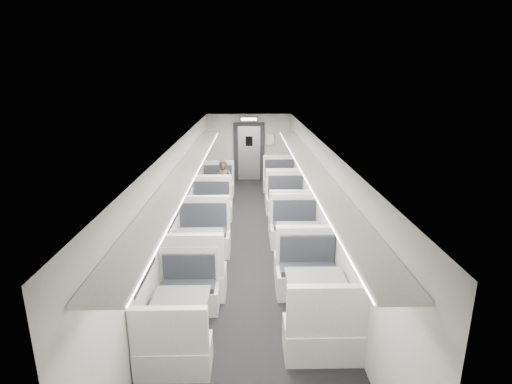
{
  "coord_description": "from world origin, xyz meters",
  "views": [
    {
      "loc": [
        -0.02,
        -8.34,
        3.72
      ],
      "look_at": [
        0.15,
        0.54,
        1.11
      ],
      "focal_mm": 28.0,
      "sensor_mm": 36.0,
      "label": 1
    }
  ],
  "objects_px": {
    "booth_right_a": "(281,185)",
    "booth_left_a": "(216,191)",
    "vestibule_door": "(249,152)",
    "exit_sign": "(249,119)",
    "booth_right_b": "(288,208)",
    "booth_right_c": "(298,243)",
    "booth_left_c": "(198,253)",
    "passenger": "(224,185)",
    "booth_left_b": "(209,216)",
    "booth_left_d": "(182,315)",
    "booth_right_d": "(315,298)"
  },
  "relations": [
    {
      "from": "booth_right_a",
      "to": "booth_left_a",
      "type": "bearing_deg",
      "value": -165.6
    },
    {
      "from": "booth_right_d",
      "to": "exit_sign",
      "type": "distance_m",
      "value": 8.58
    },
    {
      "from": "passenger",
      "to": "booth_left_d",
      "type": "bearing_deg",
      "value": -77.71
    },
    {
      "from": "booth_right_b",
      "to": "exit_sign",
      "type": "distance_m",
      "value": 4.49
    },
    {
      "from": "booth_right_b",
      "to": "exit_sign",
      "type": "xyz_separation_m",
      "value": [
        -1.0,
        3.95,
        1.89
      ]
    },
    {
      "from": "booth_right_d",
      "to": "vestibule_door",
      "type": "bearing_deg",
      "value": 96.48
    },
    {
      "from": "booth_right_a",
      "to": "vestibule_door",
      "type": "relative_size",
      "value": 1.03
    },
    {
      "from": "booth_right_a",
      "to": "passenger",
      "type": "height_order",
      "value": "passenger"
    },
    {
      "from": "booth_right_a",
      "to": "booth_right_d",
      "type": "height_order",
      "value": "booth_right_d"
    },
    {
      "from": "booth_left_d",
      "to": "exit_sign",
      "type": "distance_m",
      "value": 8.94
    },
    {
      "from": "booth_left_a",
      "to": "exit_sign",
      "type": "relative_size",
      "value": 3.29
    },
    {
      "from": "vestibule_door",
      "to": "exit_sign",
      "type": "distance_m",
      "value": 1.33
    },
    {
      "from": "booth_left_b",
      "to": "booth_right_c",
      "type": "distance_m",
      "value": 2.66
    },
    {
      "from": "booth_right_d",
      "to": "exit_sign",
      "type": "height_order",
      "value": "exit_sign"
    },
    {
      "from": "booth_right_a",
      "to": "booth_left_d",
      "type": "bearing_deg",
      "value": -106.03
    },
    {
      "from": "booth_left_a",
      "to": "booth_right_b",
      "type": "bearing_deg",
      "value": -40.75
    },
    {
      "from": "booth_left_c",
      "to": "booth_right_a",
      "type": "distance_m",
      "value": 5.36
    },
    {
      "from": "booth_left_d",
      "to": "exit_sign",
      "type": "xyz_separation_m",
      "value": [
        1.0,
        8.67,
        1.93
      ]
    },
    {
      "from": "booth_right_b",
      "to": "booth_right_c",
      "type": "xyz_separation_m",
      "value": [
        0.0,
        -2.25,
        -0.0
      ]
    },
    {
      "from": "booth_left_b",
      "to": "booth_left_c",
      "type": "height_order",
      "value": "booth_left_c"
    },
    {
      "from": "booth_left_a",
      "to": "passenger",
      "type": "xyz_separation_m",
      "value": [
        0.27,
        -0.57,
        0.36
      ]
    },
    {
      "from": "booth_left_a",
      "to": "exit_sign",
      "type": "distance_m",
      "value": 3.1
    },
    {
      "from": "booth_left_c",
      "to": "booth_right_c",
      "type": "height_order",
      "value": "booth_left_c"
    },
    {
      "from": "passenger",
      "to": "booth_right_d",
      "type": "bearing_deg",
      "value": -57.68
    },
    {
      "from": "booth_right_c",
      "to": "booth_right_b",
      "type": "bearing_deg",
      "value": 90.0
    },
    {
      "from": "booth_right_a",
      "to": "booth_right_c",
      "type": "xyz_separation_m",
      "value": [
        0.0,
        -4.49,
        0.0
      ]
    },
    {
      "from": "booth_left_b",
      "to": "booth_right_a",
      "type": "distance_m",
      "value": 3.39
    },
    {
      "from": "booth_left_a",
      "to": "booth_left_d",
      "type": "xyz_separation_m",
      "value": [
        0.0,
        -6.45,
        -0.02
      ]
    },
    {
      "from": "booth_right_a",
      "to": "vestibule_door",
      "type": "height_order",
      "value": "vestibule_door"
    },
    {
      "from": "vestibule_door",
      "to": "booth_left_b",
      "type": "bearing_deg",
      "value": -101.44
    },
    {
      "from": "booth_right_d",
      "to": "passenger",
      "type": "xyz_separation_m",
      "value": [
        -1.73,
        5.52,
        0.33
      ]
    },
    {
      "from": "booth_left_a",
      "to": "exit_sign",
      "type": "bearing_deg",
      "value": 65.81
    },
    {
      "from": "booth_left_d",
      "to": "passenger",
      "type": "xyz_separation_m",
      "value": [
        0.27,
        5.88,
        0.37
      ]
    },
    {
      "from": "booth_left_b",
      "to": "booth_left_d",
      "type": "xyz_separation_m",
      "value": [
        0.0,
        -4.22,
        -0.03
      ]
    },
    {
      "from": "booth_right_d",
      "to": "booth_right_b",
      "type": "bearing_deg",
      "value": 90.0
    },
    {
      "from": "booth_right_d",
      "to": "exit_sign",
      "type": "relative_size",
      "value": 3.55
    },
    {
      "from": "booth_right_a",
      "to": "booth_right_c",
      "type": "distance_m",
      "value": 4.49
    },
    {
      "from": "booth_right_b",
      "to": "booth_right_d",
      "type": "distance_m",
      "value": 4.37
    },
    {
      "from": "booth_left_b",
      "to": "booth_right_c",
      "type": "relative_size",
      "value": 0.98
    },
    {
      "from": "booth_right_c",
      "to": "booth_right_d",
      "type": "bearing_deg",
      "value": -90.0
    },
    {
      "from": "booth_left_c",
      "to": "passenger",
      "type": "xyz_separation_m",
      "value": [
        0.27,
        3.89,
        0.31
      ]
    },
    {
      "from": "booth_left_b",
      "to": "booth_right_b",
      "type": "relative_size",
      "value": 0.98
    },
    {
      "from": "booth_right_a",
      "to": "booth_right_b",
      "type": "relative_size",
      "value": 0.99
    },
    {
      "from": "booth_left_b",
      "to": "exit_sign",
      "type": "bearing_deg",
      "value": 77.35
    },
    {
      "from": "booth_left_c",
      "to": "passenger",
      "type": "height_order",
      "value": "passenger"
    },
    {
      "from": "vestibule_door",
      "to": "exit_sign",
      "type": "xyz_separation_m",
      "value": [
        0.0,
        -0.49,
        1.24
      ]
    },
    {
      "from": "booth_right_c",
      "to": "passenger",
      "type": "xyz_separation_m",
      "value": [
        -1.73,
        3.41,
        0.33
      ]
    },
    {
      "from": "booth_left_a",
      "to": "vestibule_door",
      "type": "relative_size",
      "value": 0.97
    },
    {
      "from": "booth_right_c",
      "to": "exit_sign",
      "type": "distance_m",
      "value": 6.56
    },
    {
      "from": "booth_right_b",
      "to": "vestibule_door",
      "type": "distance_m",
      "value": 4.59
    }
  ]
}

